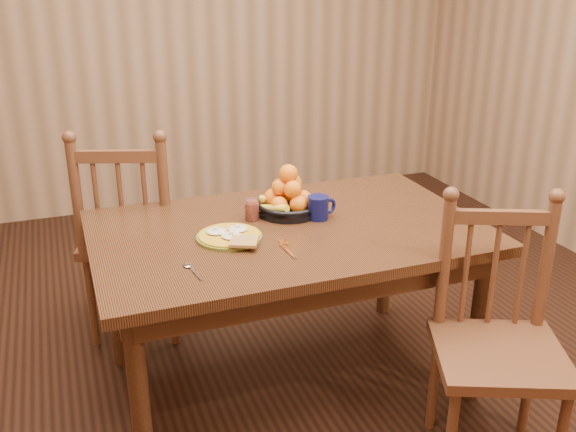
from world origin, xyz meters
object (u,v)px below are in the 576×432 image
object	(u,v)px
chair_near	(498,343)
coffee_mug	(319,207)
fruit_bowl	(288,199)
dining_table	(288,246)
breakfast_plate	(230,236)
chair_far	(133,237)

from	to	relation	value
chair_near	coffee_mug	distance (m)	0.90
fruit_bowl	chair_near	bearing A→B (deg)	-60.20
dining_table	breakfast_plate	size ratio (longest dim) A/B	5.26
dining_table	fruit_bowl	world-z (taller)	fruit_bowl
breakfast_plate	coffee_mug	world-z (taller)	coffee_mug
chair_far	fruit_bowl	distance (m)	0.86
chair_near	dining_table	bearing A→B (deg)	151.13
chair_near	fruit_bowl	world-z (taller)	chair_near
coffee_mug	chair_near	bearing A→B (deg)	-62.36
breakfast_plate	fruit_bowl	xyz separation A→B (m)	(0.32, 0.19, 0.05)
chair_near	coffee_mug	xyz separation A→B (m)	(-0.39, 0.75, 0.31)
chair_far	coffee_mug	bearing A→B (deg)	157.68
fruit_bowl	breakfast_plate	bearing A→B (deg)	-148.86
breakfast_plate	chair_far	bearing A→B (deg)	113.46
dining_table	chair_near	size ratio (longest dim) A/B	1.60
chair_near	fruit_bowl	bearing A→B (deg)	142.84
chair_far	breakfast_plate	distance (m)	0.81
breakfast_plate	chair_near	bearing A→B (deg)	-39.64
dining_table	coffee_mug	xyz separation A→B (m)	(0.16, 0.05, 0.14)
dining_table	coffee_mug	bearing A→B (deg)	16.25
chair_far	fruit_bowl	bearing A→B (deg)	158.98
chair_far	fruit_bowl	world-z (taller)	chair_far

